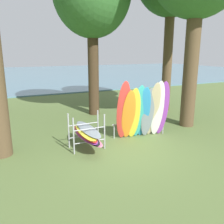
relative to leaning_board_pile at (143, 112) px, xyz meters
The scene contains 4 objects.
ground_plane 2.04m from the leaning_board_pile, 143.31° to the right, with size 80.00×80.00×0.00m, color #566B38.
lake_water 29.22m from the leaning_board_pile, 92.74° to the left, with size 80.00×36.00×0.10m, color slate.
leaning_board_pile is the anchor object (origin of this frame).
board_storage_rack 2.39m from the leaning_board_pile, behind, with size 1.15×2.13×1.25m.
Camera 1 is at (-3.53, -6.52, 3.32)m, focal length 38.60 mm.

